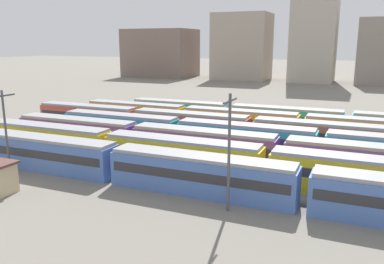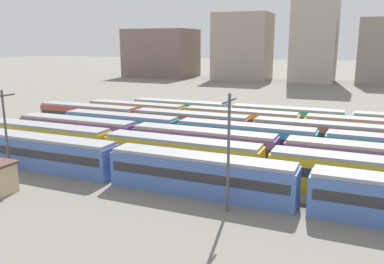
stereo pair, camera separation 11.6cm
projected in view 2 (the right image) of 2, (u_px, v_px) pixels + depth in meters
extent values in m
plane|color=slate|center=(119.00, 138.00, 58.79)|extent=(600.00, 600.00, 0.00)
cube|color=#4C70BC|center=(44.00, 154.00, 44.23)|extent=(18.00, 3.00, 3.40)
cube|color=#2D2D33|center=(44.00, 151.00, 44.14)|extent=(17.20, 3.06, 0.90)
cube|color=#939399|center=(43.00, 138.00, 43.82)|extent=(17.60, 2.70, 0.35)
cube|color=#4C70BC|center=(200.00, 176.00, 36.94)|extent=(18.00, 3.00, 3.40)
cube|color=#2D2D33|center=(200.00, 172.00, 36.85)|extent=(17.20, 3.06, 0.90)
cube|color=#939399|center=(200.00, 157.00, 36.52)|extent=(17.60, 2.70, 0.35)
cube|color=yellow|center=(47.00, 140.00, 50.58)|extent=(18.00, 3.00, 3.40)
cube|color=#2D2D33|center=(47.00, 137.00, 50.49)|extent=(17.20, 3.06, 0.90)
cube|color=#939399|center=(46.00, 126.00, 50.17)|extent=(17.60, 2.70, 0.35)
cube|color=yellow|center=(181.00, 157.00, 43.29)|extent=(18.00, 3.00, 3.40)
cube|color=#2D2D33|center=(181.00, 153.00, 43.20)|extent=(17.20, 3.06, 0.90)
cube|color=#939399|center=(181.00, 140.00, 42.88)|extent=(17.60, 2.70, 0.35)
cube|color=yellow|center=(369.00, 180.00, 36.00)|extent=(18.00, 3.00, 3.40)
cube|color=#2D2D33|center=(369.00, 175.00, 35.91)|extent=(17.20, 3.06, 0.90)
cube|color=#939399|center=(371.00, 160.00, 35.58)|extent=(17.60, 2.70, 0.35)
cube|color=#6B429E|center=(77.00, 132.00, 55.05)|extent=(18.00, 3.00, 3.40)
cube|color=#2D2D33|center=(77.00, 130.00, 54.96)|extent=(17.20, 3.06, 0.90)
cube|color=#939399|center=(76.00, 119.00, 54.63)|extent=(17.60, 2.70, 0.35)
cube|color=#6B429E|center=(203.00, 146.00, 47.75)|extent=(18.00, 3.00, 3.40)
cube|color=#2D2D33|center=(203.00, 143.00, 47.66)|extent=(17.20, 3.06, 0.90)
cube|color=#939399|center=(203.00, 131.00, 47.34)|extent=(17.60, 2.70, 0.35)
cube|color=#6B429E|center=(374.00, 165.00, 40.46)|extent=(18.00, 3.00, 3.40)
cube|color=#2D2D33|center=(374.00, 161.00, 40.37)|extent=(17.20, 3.06, 0.90)
cube|color=#939399|center=(375.00, 147.00, 40.05)|extent=(17.60, 2.70, 0.35)
cube|color=teal|center=(121.00, 127.00, 58.25)|extent=(18.00, 3.00, 3.40)
cube|color=#2D2D33|center=(121.00, 125.00, 58.16)|extent=(17.20, 3.06, 0.90)
cube|color=#939399|center=(120.00, 115.00, 57.84)|extent=(17.60, 2.70, 0.35)
cube|color=teal|center=(245.00, 140.00, 50.96)|extent=(18.00, 3.00, 3.40)
cube|color=#2D2D33|center=(245.00, 136.00, 50.87)|extent=(17.20, 3.06, 0.90)
cube|color=#939399|center=(245.00, 125.00, 50.55)|extent=(17.60, 2.70, 0.35)
cube|color=#BC4C38|center=(88.00, 117.00, 66.73)|extent=(18.00, 3.00, 3.40)
cube|color=#2D2D33|center=(88.00, 114.00, 66.64)|extent=(17.20, 3.06, 0.90)
cube|color=#939399|center=(88.00, 106.00, 66.32)|extent=(17.60, 2.70, 0.35)
cube|color=#BC4C38|center=(191.00, 126.00, 59.44)|extent=(18.00, 3.00, 3.40)
cube|color=#2D2D33|center=(191.00, 123.00, 59.35)|extent=(17.20, 3.06, 0.90)
cube|color=#939399|center=(191.00, 114.00, 59.02)|extent=(17.60, 2.70, 0.35)
cube|color=#BC4C38|center=(321.00, 137.00, 52.15)|extent=(18.00, 3.00, 3.40)
cube|color=#2D2D33|center=(322.00, 134.00, 52.06)|extent=(17.20, 3.06, 0.90)
cube|color=#939399|center=(322.00, 123.00, 51.73)|extent=(17.60, 2.70, 0.35)
cube|color=yellow|center=(136.00, 114.00, 69.00)|extent=(18.00, 3.00, 3.40)
cube|color=#2D2D33|center=(136.00, 112.00, 68.91)|extent=(17.20, 3.06, 0.90)
cube|color=#939399|center=(136.00, 104.00, 68.59)|extent=(17.60, 2.70, 0.35)
cube|color=yellow|center=(240.00, 123.00, 61.71)|extent=(18.00, 3.00, 3.40)
cube|color=#2D2D33|center=(240.00, 120.00, 61.62)|extent=(17.20, 3.06, 0.90)
cube|color=#939399|center=(240.00, 111.00, 61.30)|extent=(17.60, 2.70, 0.35)
cube|color=yellow|center=(372.00, 133.00, 54.42)|extent=(18.00, 3.00, 3.40)
cube|color=#2D2D33|center=(372.00, 131.00, 54.33)|extent=(17.20, 3.06, 0.90)
cube|color=#939399|center=(373.00, 120.00, 54.00)|extent=(17.60, 2.70, 0.35)
cube|color=teal|center=(180.00, 112.00, 71.27)|extent=(18.00, 3.00, 3.40)
cube|color=#2D2D33|center=(180.00, 110.00, 71.18)|extent=(17.20, 3.06, 0.90)
cube|color=#939399|center=(180.00, 102.00, 70.86)|extent=(17.60, 2.70, 0.35)
cube|color=teal|center=(286.00, 120.00, 63.98)|extent=(18.00, 3.00, 3.40)
cube|color=#2D2D33|center=(286.00, 117.00, 63.89)|extent=(17.20, 3.06, 0.90)
cube|color=#939399|center=(287.00, 109.00, 63.57)|extent=(17.60, 2.70, 0.35)
cylinder|color=#4C4C51|center=(6.00, 133.00, 41.97)|extent=(0.24, 0.24, 9.11)
cube|color=#47474C|center=(2.00, 96.00, 41.09)|extent=(0.16, 3.20, 0.16)
cylinder|color=#4C4C51|center=(228.00, 154.00, 32.34)|extent=(0.24, 0.24, 10.01)
cube|color=#47474C|center=(230.00, 101.00, 31.37)|extent=(0.16, 3.20, 0.16)
cube|color=#7A665B|center=(161.00, 53.00, 166.14)|extent=(27.49, 20.37, 19.50)
cube|color=#A89989|center=(243.00, 47.00, 151.89)|extent=(20.58, 16.87, 24.96)
cube|color=#B2A899|center=(316.00, 20.00, 139.64)|extent=(15.24, 16.61, 43.42)
cube|color=gray|center=(382.00, 52.00, 133.33)|extent=(15.59, 16.84, 22.07)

